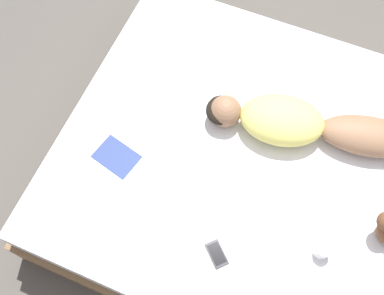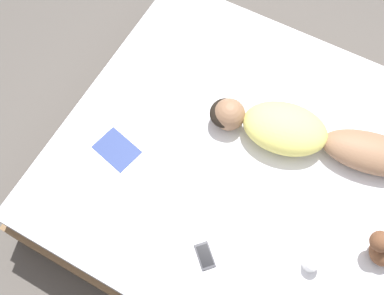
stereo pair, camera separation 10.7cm
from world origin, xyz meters
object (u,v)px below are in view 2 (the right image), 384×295
at_px(coffee_mug, 312,262).
at_px(cell_phone, 205,256).
at_px(person, 306,135).
at_px(open_magazine, 100,165).

distance_m(coffee_mug, cell_phone, 0.53).
xyz_separation_m(person, open_magazine, (-0.67, 0.93, -0.09)).
relative_size(open_magazine, cell_phone, 3.97).
distance_m(person, coffee_mug, 0.68).
relative_size(open_magazine, coffee_mug, 5.09).
bearing_deg(open_magazine, coffee_mug, -73.74).
bearing_deg(cell_phone, open_magazine, 120.71).
bearing_deg(open_magazine, person, -40.54).
height_order(person, open_magazine, person).
bearing_deg(person, cell_phone, 155.69).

